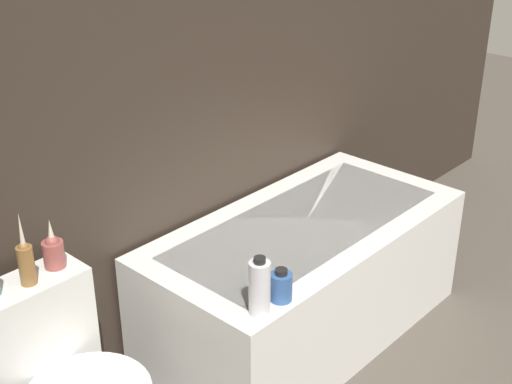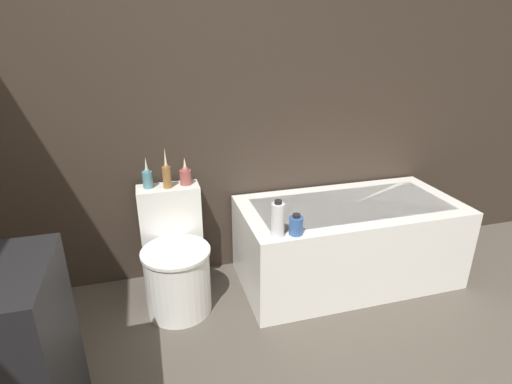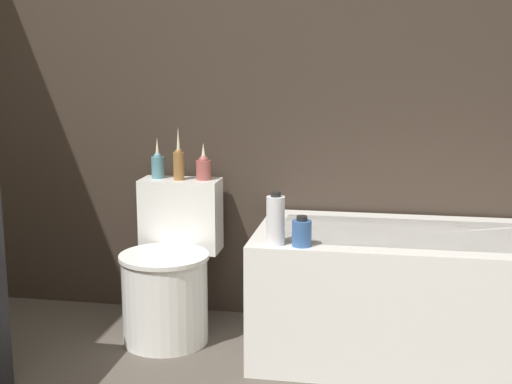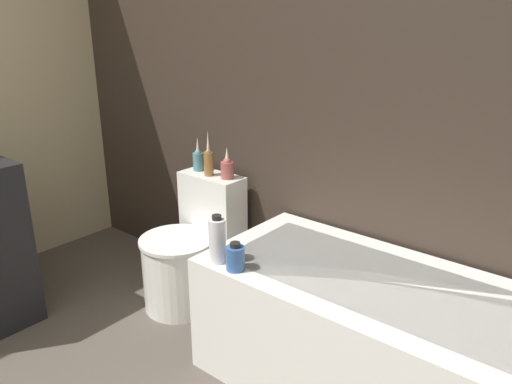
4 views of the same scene
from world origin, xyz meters
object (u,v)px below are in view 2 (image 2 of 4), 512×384
object	(u,v)px
shampoo_bottle_tall	(278,220)
vase_gold	(147,177)
toilet	(176,261)
vase_bronze	(185,175)
bathtub	(347,241)
shampoo_bottle_short	(296,225)
vase_silver	(167,175)

from	to	relation	value
shampoo_bottle_tall	vase_gold	bearing A→B (deg)	140.89
toilet	shampoo_bottle_tall	bearing A→B (deg)	-30.33
toilet	vase_bronze	bearing A→B (deg)	61.69
bathtub	shampoo_bottle_tall	distance (m)	0.78
toilet	shampoo_bottle_short	bearing A→B (deg)	-26.41
bathtub	shampoo_bottle_short	bearing A→B (deg)	-149.74
shampoo_bottle_tall	bathtub	bearing A→B (deg)	25.35
toilet	shampoo_bottle_short	size ratio (longest dim) A/B	5.76
vase_bronze	bathtub	bearing A→B (deg)	-13.34
vase_gold	shampoo_bottle_short	world-z (taller)	vase_gold
toilet	vase_silver	bearing A→B (deg)	90.00
bathtub	shampoo_bottle_tall	size ratio (longest dim) A/B	6.71
bathtub	vase_silver	world-z (taller)	vase_silver
bathtub	toilet	distance (m)	1.17
toilet	vase_bronze	size ratio (longest dim) A/B	4.00
shampoo_bottle_short	shampoo_bottle_tall	bearing A→B (deg)	177.58
bathtub	toilet	size ratio (longest dim) A/B	2.04
bathtub	vase_gold	size ratio (longest dim) A/B	7.32
bathtub	vase_bronze	world-z (taller)	vase_bronze
bathtub	shampoo_bottle_short	distance (m)	0.68
bathtub	shampoo_bottle_tall	xyz separation A→B (m)	(-0.62, -0.29, 0.38)
toilet	vase_gold	world-z (taller)	vase_gold
vase_silver	vase_bronze	world-z (taller)	vase_silver
shampoo_bottle_tall	toilet	bearing A→B (deg)	149.67
bathtub	shampoo_bottle_short	xyz separation A→B (m)	(-0.51, -0.30, 0.33)
vase_gold	vase_silver	distance (m)	0.12
shampoo_bottle_short	vase_gold	bearing A→B (deg)	144.77
vase_gold	vase_silver	world-z (taller)	vase_silver
vase_silver	shampoo_bottle_tall	bearing A→B (deg)	-42.84
vase_silver	shampoo_bottle_short	distance (m)	0.86
toilet	vase_gold	xyz separation A→B (m)	(-0.12, 0.22, 0.49)
toilet	shampoo_bottle_tall	xyz separation A→B (m)	(0.55, -0.32, 0.36)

